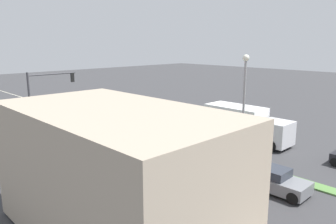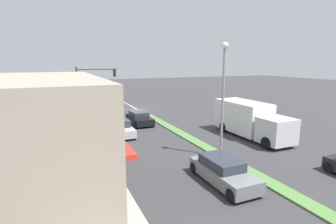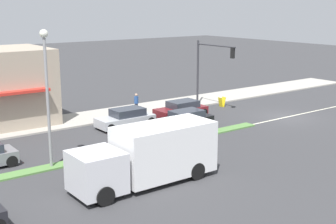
% 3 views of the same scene
% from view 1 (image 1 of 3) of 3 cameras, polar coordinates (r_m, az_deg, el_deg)
% --- Properties ---
extents(ground_plane, '(160.00, 160.00, 0.00)m').
position_cam_1_polar(ground_plane, '(24.24, 9.42, -7.98)').
color(ground_plane, '#38383A').
extents(sidewalk_right, '(4.00, 73.00, 0.12)m').
position_cam_1_polar(sidewalk_right, '(17.94, -7.23, -15.12)').
color(sidewalk_right, '#A8A399').
rests_on(sidewalk_right, ground).
extents(lane_marking_center, '(0.16, 60.00, 0.01)m').
position_cam_1_polar(lane_marking_center, '(37.33, -13.34, -1.05)').
color(lane_marking_center, beige).
rests_on(lane_marking_center, ground).
extents(building_corner_store, '(6.66, 10.78, 5.50)m').
position_cam_1_polar(building_corner_store, '(14.10, -9.04, -10.42)').
color(building_corner_store, tan).
rests_on(building_corner_store, sidewalk_right).
extents(traffic_signal_main, '(4.59, 0.34, 5.60)m').
position_cam_1_polar(traffic_signal_main, '(31.47, -20.66, 3.34)').
color(traffic_signal_main, '#333338').
rests_on(traffic_signal_main, sidewalk_right).
extents(street_lamp, '(0.44, 0.44, 7.37)m').
position_cam_1_polar(street_lamp, '(22.19, 13.12, 2.77)').
color(street_lamp, gray).
rests_on(street_lamp, median_strip).
extents(pedestrian, '(0.34, 0.34, 1.61)m').
position_cam_1_polar(pedestrian, '(25.85, -18.12, -4.90)').
color(pedestrian, '#282D42').
rests_on(pedestrian, sidewalk_right).
extents(warning_aframe_sign, '(0.45, 0.53, 0.84)m').
position_cam_1_polar(warning_aframe_sign, '(33.46, -20.87, -2.28)').
color(warning_aframe_sign, yellow).
rests_on(warning_aframe_sign, ground).
extents(delivery_truck, '(2.44, 7.50, 2.87)m').
position_cam_1_polar(delivery_truck, '(28.59, 13.11, -1.98)').
color(delivery_truck, silver).
rests_on(delivery_truck, ground).
extents(sedan_silver, '(1.79, 4.24, 1.37)m').
position_cam_1_polar(sedan_silver, '(25.01, -9.34, -5.77)').
color(sedan_silver, '#B7BABF').
rests_on(sedan_silver, ground).
extents(sedan_maroon, '(1.85, 4.20, 1.30)m').
position_cam_1_polar(sedan_maroon, '(29.22, -15.13, -3.50)').
color(sedan_maroon, maroon).
rests_on(sedan_maroon, ground).
extents(suv_black, '(1.82, 4.16, 1.29)m').
position_cam_1_polar(suv_black, '(29.10, -8.48, -3.26)').
color(suv_black, black).
rests_on(suv_black, ground).
extents(suv_grey, '(1.72, 4.27, 1.33)m').
position_cam_1_polar(suv_grey, '(19.84, 17.27, -11.01)').
color(suv_grey, slate).
rests_on(suv_grey, ground).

